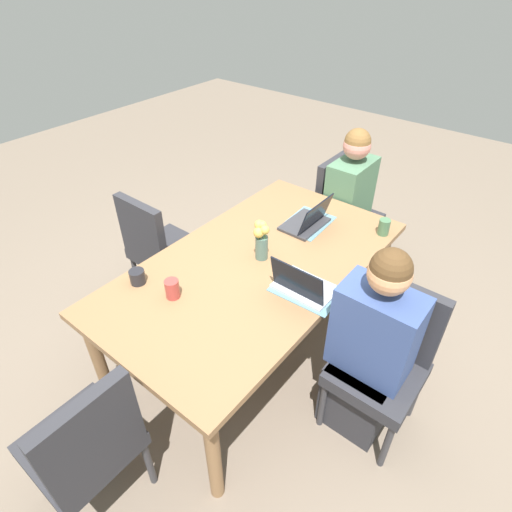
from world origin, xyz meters
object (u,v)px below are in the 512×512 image
(laptop_far_left_mid, at_px, (303,286))
(coffee_mug_near_left, at_px, (172,289))
(chair_head_right_left_far, at_px, (86,444))
(laptop_head_left_left_near, at_px, (308,221))
(chair_near_right_near, at_px, (159,245))
(flower_vase, at_px, (261,240))
(chair_far_left_mid, at_px, (385,355))
(dining_table, at_px, (256,272))
(coffee_mug_near_right, at_px, (137,277))
(person_far_left_mid, at_px, (369,354))
(coffee_mug_centre_left, at_px, (384,227))
(chair_head_left_left_near, at_px, (342,208))
(person_head_left_left_near, at_px, (347,211))

(laptop_far_left_mid, height_order, coffee_mug_near_left, laptop_far_left_mid)
(laptop_far_left_mid, distance_m, coffee_mug_near_left, 0.69)
(coffee_mug_near_left, bearing_deg, laptop_far_left_mid, 131.61)
(chair_head_right_left_far, relative_size, laptop_head_left_left_near, 2.81)
(chair_near_right_near, bearing_deg, flower_vase, 97.23)
(chair_far_left_mid, height_order, chair_head_right_left_far, same)
(dining_table, height_order, coffee_mug_near_right, coffee_mug_near_right)
(person_far_left_mid, relative_size, coffee_mug_centre_left, 11.24)
(laptop_head_left_left_near, bearing_deg, dining_table, -2.39)
(laptop_head_left_left_near, distance_m, coffee_mug_centre_left, 0.49)
(chair_far_left_mid, height_order, coffee_mug_centre_left, chair_far_left_mid)
(chair_far_left_mid, xyz_separation_m, laptop_head_left_left_near, (-0.48, -0.82, 0.27))
(coffee_mug_centre_left, bearing_deg, laptop_far_left_mid, -6.92)
(chair_head_right_left_far, xyz_separation_m, flower_vase, (-1.29, -0.05, 0.36))
(chair_far_left_mid, bearing_deg, dining_table, -87.46)
(dining_table, bearing_deg, coffee_mug_centre_left, 148.95)
(chair_near_right_near, relative_size, coffee_mug_centre_left, 8.47)
(flower_vase, distance_m, coffee_mug_near_left, 0.59)
(person_far_left_mid, bearing_deg, dining_table, -92.73)
(chair_head_left_left_near, relative_size, person_head_left_left_near, 0.75)
(laptop_far_left_mid, bearing_deg, coffee_mug_near_right, -56.34)
(flower_vase, bearing_deg, coffee_mug_near_left, -15.60)
(person_head_left_left_near, bearing_deg, person_far_left_mid, 33.28)
(chair_head_right_left_far, height_order, coffee_mug_near_left, chair_head_right_left_far)
(laptop_far_left_mid, height_order, coffee_mug_near_right, laptop_far_left_mid)
(chair_far_left_mid, distance_m, coffee_mug_centre_left, 0.86)
(chair_head_left_left_near, xyz_separation_m, coffee_mug_near_left, (1.73, -0.08, 0.28))
(laptop_head_left_left_near, bearing_deg, chair_far_left_mid, 59.76)
(dining_table, height_order, laptop_head_left_left_near, laptop_head_left_left_near)
(person_head_left_left_near, height_order, chair_near_right_near, person_head_left_left_near)
(laptop_head_left_left_near, xyz_separation_m, coffee_mug_centre_left, (-0.23, 0.43, 0.01))
(chair_near_right_near, relative_size, flower_vase, 3.58)
(chair_head_left_left_near, distance_m, coffee_mug_near_left, 1.76)
(laptop_far_left_mid, bearing_deg, person_head_left_left_near, -163.34)
(chair_far_left_mid, bearing_deg, person_far_left_mid, -38.76)
(chair_head_right_left_far, relative_size, coffee_mug_near_right, 10.61)
(chair_head_right_left_far, xyz_separation_m, laptop_far_left_mid, (-1.19, 0.32, 0.27))
(dining_table, distance_m, chair_near_right_near, 0.87)
(flower_vase, height_order, coffee_mug_near_right, flower_vase)
(dining_table, relative_size, chair_far_left_mid, 2.12)
(chair_head_left_left_near, xyz_separation_m, person_head_left_left_near, (0.06, 0.07, 0.03))
(coffee_mug_near_left, bearing_deg, person_far_left_mid, 116.18)
(chair_far_left_mid, relative_size, flower_vase, 3.58)
(chair_head_left_left_near, distance_m, chair_head_right_left_far, 2.47)
(laptop_far_left_mid, xyz_separation_m, coffee_mug_centre_left, (-0.79, 0.10, 0.01))
(person_head_left_left_near, bearing_deg, chair_head_right_left_far, 1.13)
(chair_head_left_left_near, height_order, chair_far_left_mid, same)
(flower_vase, bearing_deg, person_far_left_mid, 83.20)
(dining_table, xyz_separation_m, chair_head_right_left_far, (1.23, 0.04, -0.15))
(flower_vase, bearing_deg, laptop_head_left_left_near, 176.54)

